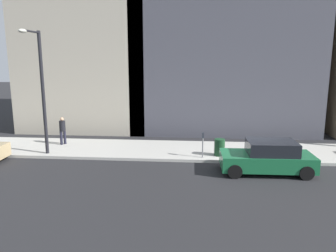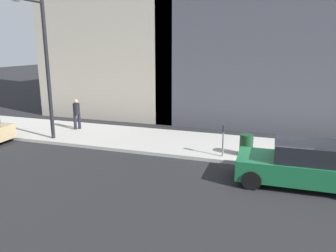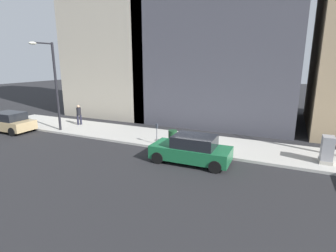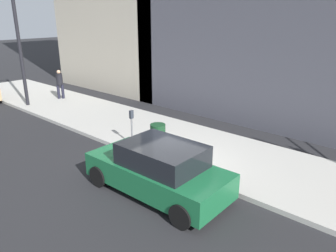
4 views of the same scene
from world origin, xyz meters
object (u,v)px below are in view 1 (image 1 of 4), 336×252
at_px(streetlamp, 40,83).
at_px(pedestrian_midblock, 63,129).
at_px(parked_car_green, 268,158).
at_px(office_block_center, 222,2).
at_px(parking_meter, 203,142).
at_px(trash_bin, 220,147).

distance_m(streetlamp, pedestrian_midblock, 3.69).
bearing_deg(parked_car_green, pedestrian_midblock, 70.45).
bearing_deg(office_block_center, streetlamp, 139.27).
relative_size(parked_car_green, parking_meter, 3.14).
distance_m(trash_bin, office_block_center, 14.36).
xyz_separation_m(parking_meter, streetlamp, (-0.17, 8.48, 3.04)).
xyz_separation_m(streetlamp, trash_bin, (0.62, -9.39, -3.42)).
height_order(streetlamp, trash_bin, streetlamp).
bearing_deg(streetlamp, pedestrian_midblock, -2.34).
xyz_separation_m(trash_bin, office_block_center, (11.05, -0.66, 9.15)).
height_order(parked_car_green, parking_meter, parked_car_green).
distance_m(parking_meter, trash_bin, 1.08).
height_order(parking_meter, office_block_center, office_block_center).
height_order(streetlamp, pedestrian_midblock, streetlamp).
relative_size(parked_car_green, pedestrian_midblock, 2.55).
distance_m(streetlamp, office_block_center, 16.43).
xyz_separation_m(parking_meter, trash_bin, (0.45, -0.90, -0.38)).
bearing_deg(streetlamp, parking_meter, -88.87).
relative_size(parking_meter, pedestrian_midblock, 0.81).
xyz_separation_m(parking_meter, pedestrian_midblock, (2.08, 8.39, 0.11)).
bearing_deg(office_block_center, parking_meter, 172.26).
relative_size(streetlamp, pedestrian_midblock, 3.92).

